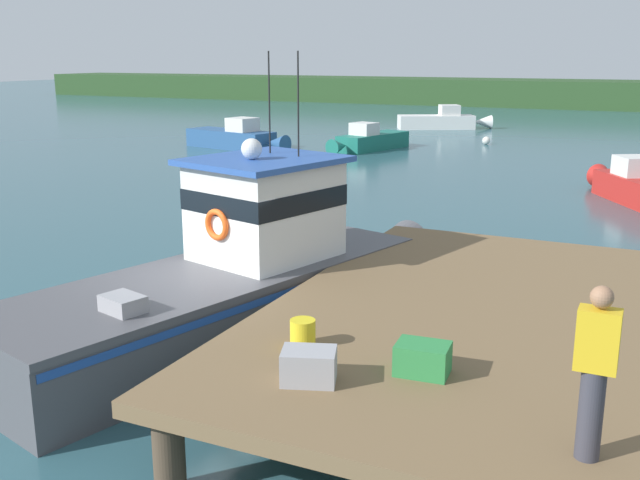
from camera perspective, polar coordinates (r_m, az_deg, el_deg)
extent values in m
plane|color=#2D5660|center=(12.98, -8.60, -7.41)|extent=(200.00, 200.00, 0.00)
cylinder|color=#4C3D2D|center=(8.60, -11.63, -15.73)|extent=(0.36, 0.36, 1.00)
cylinder|color=#4C3D2D|center=(15.42, 6.71, -1.88)|extent=(0.36, 0.36, 1.00)
cube|color=brown|center=(10.83, 13.00, -5.86)|extent=(6.00, 9.00, 0.20)
cube|color=#4C4C51|center=(12.67, -7.98, -5.27)|extent=(4.58, 8.38, 1.10)
cone|color=#4C4C51|center=(16.16, 5.14, -0.90)|extent=(1.55, 2.03, 1.10)
cube|color=#234C9E|center=(12.53, -8.05, -3.33)|extent=(4.55, 8.23, 0.12)
cube|color=#4C4C51|center=(12.49, -8.08, -2.63)|extent=(4.62, 8.39, 0.12)
cube|color=silver|center=(13.07, -4.25, 2.03)|extent=(2.43, 2.63, 1.80)
cube|color=black|center=(13.00, -4.28, 3.39)|extent=(2.45, 2.66, 0.36)
cube|color=#2D56A8|center=(12.90, -4.33, 6.16)|extent=(2.74, 2.99, 0.10)
sphere|color=white|center=(12.66, -5.32, 7.04)|extent=(0.36, 0.36, 0.36)
cylinder|color=black|center=(13.40, -3.95, 10.55)|extent=(0.03, 0.03, 1.80)
cylinder|color=black|center=(12.92, -1.70, 10.44)|extent=(0.03, 0.03, 1.80)
cube|color=#939399|center=(10.76, -14.99, -5.09)|extent=(0.70, 0.59, 0.36)
torus|color=orange|center=(11.29, -20.22, -5.24)|extent=(0.69, 0.69, 0.12)
torus|color=#EA5119|center=(12.31, -8.00, 1.17)|extent=(0.55, 0.24, 0.54)
cube|color=#2D8442|center=(8.57, 7.95, -9.09)|extent=(0.63, 0.49, 0.36)
cube|color=#9E9EA3|center=(8.28, -0.87, -9.73)|extent=(0.71, 0.62, 0.38)
cylinder|color=yellow|center=(9.26, -1.34, -7.19)|extent=(0.32, 0.32, 0.34)
cylinder|color=#383842|center=(7.16, 20.20, -12.54)|extent=(0.22, 0.22, 0.86)
cube|color=gold|center=(6.88, 20.70, -7.24)|extent=(0.36, 0.22, 0.56)
sphere|color=#9E7051|center=(6.76, 20.99, -4.15)|extent=(0.20, 0.20, 0.20)
cube|color=#285184|center=(38.81, -6.94, 7.76)|extent=(5.25, 2.71, 0.91)
cone|color=#285184|center=(36.66, -3.44, 7.47)|extent=(1.43, 1.18, 0.91)
cube|color=silver|center=(38.11, -6.03, 8.88)|extent=(1.52, 1.53, 0.68)
cube|color=white|center=(49.00, 8.97, 9.00)|extent=(5.00, 3.62, 0.88)
cone|color=white|center=(49.69, 12.43, 8.92)|extent=(1.48, 1.34, 0.88)
cube|color=silver|center=(49.11, 9.99, 9.88)|extent=(1.64, 1.65, 0.66)
cone|color=red|center=(28.45, 21.19, 4.51)|extent=(1.31, 1.43, 0.85)
cube|color=silver|center=(26.50, 23.29, 5.29)|extent=(1.61, 1.60, 0.63)
cube|color=#196B5B|center=(37.98, 4.14, 7.61)|extent=(2.53, 4.65, 0.81)
cone|color=#196B5B|center=(35.80, 1.49, 7.24)|extent=(1.07, 1.28, 0.81)
cube|color=silver|center=(37.29, 3.44, 8.59)|extent=(1.38, 1.37, 0.60)
sphere|color=silver|center=(41.01, 12.75, 7.52)|extent=(0.42, 0.42, 0.42)
cube|color=#284723|center=(72.40, 19.97, 10.58)|extent=(120.00, 8.00, 2.40)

